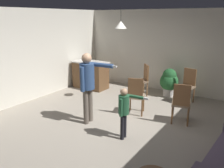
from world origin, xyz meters
name	(u,v)px	position (x,y,z in m)	size (l,w,h in m)	color
ground	(119,125)	(0.00, 0.00, 0.00)	(7.68, 7.68, 0.00)	#9E9384
wall_back	(171,52)	(0.00, 3.20, 1.35)	(6.40, 0.10, 2.70)	silver
wall_left	(27,56)	(-3.20, 0.00, 1.35)	(0.10, 6.40, 2.70)	silver
kitchen_counter	(90,75)	(-2.45, 1.98, 0.48)	(1.26, 0.66, 0.95)	brown
person_adult	(88,81)	(-0.70, -0.27, 1.04)	(0.81, 0.53, 1.68)	#60564C
person_child	(124,108)	(0.40, -0.47, 0.68)	(0.56, 0.35, 1.09)	black
dining_chair_by_counter	(143,79)	(-0.56, 2.29, 0.55)	(0.59, 0.59, 1.00)	brown
dining_chair_near_wall	(136,94)	(0.01, 0.77, 0.55)	(0.54, 0.54, 1.00)	brown
dining_chair_centre_back	(181,102)	(1.15, 0.88, 0.55)	(0.52, 0.52, 1.00)	brown
dining_chair_spare	(187,84)	(0.83, 2.45, 0.55)	(0.49, 0.49, 1.00)	brown
potted_plant_corner	(169,81)	(0.18, 2.69, 0.49)	(0.58, 0.58, 0.89)	#B7B2AD
ceiling_light_pendant	(121,25)	(-0.76, 1.25, 2.25)	(0.32, 0.32, 0.55)	silver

